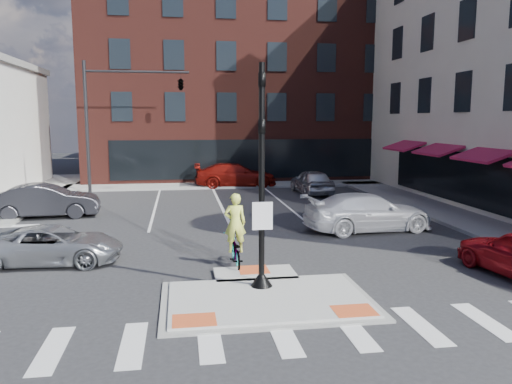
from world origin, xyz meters
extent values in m
plane|color=#28282B|center=(0.00, 0.00, 0.00)|extent=(120.00, 120.00, 0.00)
cube|color=gray|center=(0.00, -0.50, 0.03)|extent=(5.40, 3.60, 0.06)
cube|color=#A8A8A3|center=(0.00, -0.50, 0.06)|extent=(5.00, 3.20, 0.12)
cube|color=#A8A8A3|center=(0.00, 1.60, 0.06)|extent=(2.40, 1.40, 0.12)
cube|color=#DE5427|center=(-1.90, -1.70, 0.12)|extent=(1.00, 0.80, 0.01)
cube|color=#DE5427|center=(1.90, -1.70, 0.12)|extent=(1.00, 0.80, 0.01)
cube|color=#DE5427|center=(0.00, 1.90, 0.12)|extent=(0.90, 0.90, 0.01)
cube|color=gray|center=(-11.00, 20.00, 0.07)|extent=(3.00, 20.00, 0.15)
cube|color=gray|center=(10.80, 10.00, 0.07)|extent=(3.00, 24.00, 0.15)
cube|color=gray|center=(3.00, 22.00, 0.07)|extent=(26.00, 3.00, 0.15)
cube|color=#491C17|center=(3.00, 32.00, 7.50)|extent=(24.00, 18.00, 15.00)
cube|color=black|center=(3.00, 23.00, 1.80)|extent=(20.00, 0.12, 2.80)
cube|color=black|center=(12.00, 10.00, 1.70)|extent=(0.12, 16.00, 2.60)
cube|color=#AE1743|center=(11.30, 10.00, 3.05)|extent=(1.46, 3.00, 0.58)
cube|color=#AE1743|center=(11.30, 16.00, 3.05)|extent=(1.46, 3.00, 0.58)
cube|color=slate|center=(-4.00, 52.00, 5.00)|extent=(10.00, 12.00, 10.00)
cube|color=brown|center=(9.00, 54.00, 6.00)|extent=(12.00, 12.00, 12.00)
cone|color=black|center=(0.00, 0.40, 0.34)|extent=(0.60, 0.60, 0.45)
cylinder|color=black|center=(0.00, 0.40, 3.20)|extent=(0.16, 0.16, 5.80)
cube|color=white|center=(0.00, 0.28, 2.10)|extent=(0.55, 0.04, 0.75)
imported|color=black|center=(0.00, 0.40, 5.30)|extent=(0.18, 0.22, 1.10)
imported|color=black|center=(0.00, 0.40, 4.10)|extent=(0.18, 0.22, 1.10)
cylinder|color=black|center=(-7.50, 18.00, 4.00)|extent=(0.20, 0.20, 8.00)
cylinder|color=black|center=(-4.50, 18.00, 7.40)|extent=(6.00, 0.14, 0.14)
imported|color=black|center=(-2.00, 18.00, 6.80)|extent=(0.48, 2.24, 0.90)
imported|color=#A8ACB0|center=(-6.29, 3.95, 0.61)|extent=(4.55, 2.32, 1.23)
imported|color=white|center=(5.61, 7.00, 0.79)|extent=(5.65, 2.77, 1.58)
imported|color=#26262B|center=(-8.50, 12.03, 0.80)|extent=(5.02, 2.14, 1.61)
imported|color=#B6B7BE|center=(5.99, 17.50, 0.77)|extent=(2.01, 4.61, 1.55)
imported|color=maroon|center=(1.63, 21.50, 0.82)|extent=(5.70, 2.47, 1.63)
imported|color=#3F3F44|center=(-0.46, 2.80, 0.50)|extent=(0.67, 1.90, 0.99)
imported|color=#E5F657|center=(-0.46, 2.80, 1.40)|extent=(0.70, 0.46, 1.90)
camera|label=1|loc=(-2.14, -12.59, 4.66)|focal=35.00mm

